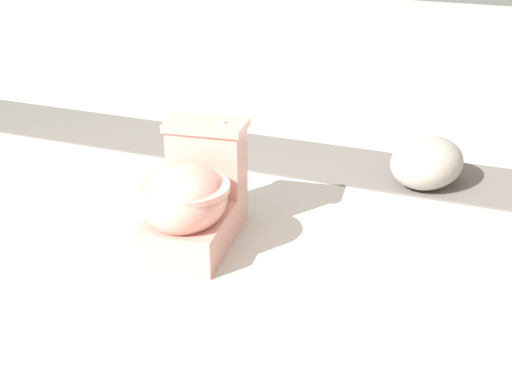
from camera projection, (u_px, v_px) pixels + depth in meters
ground_plane at (167, 241)px, 3.24m from camera, size 14.00×14.00×0.00m
gravel_strip at (342, 165)px, 4.06m from camera, size 0.56×8.00×0.01m
toilet at (193, 198)px, 3.14m from camera, size 0.67×0.45×0.52m
boulder_near at (427, 163)px, 3.75m from camera, size 0.54×0.49×0.27m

